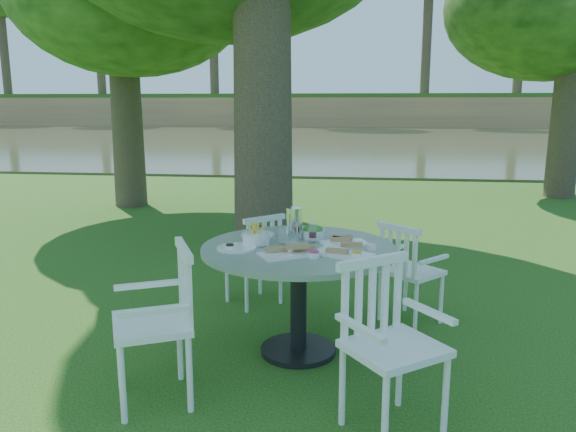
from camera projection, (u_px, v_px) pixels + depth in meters
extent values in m
plane|color=#173F0D|center=(285.00, 316.00, 4.91)|extent=(140.00, 140.00, 0.00)
cylinder|color=black|center=(298.00, 350.00, 4.18)|extent=(0.56, 0.56, 0.04)
cylinder|color=black|center=(298.00, 300.00, 4.11)|extent=(0.12, 0.12, 0.74)
cylinder|color=gray|center=(299.00, 249.00, 4.03)|extent=(1.40, 1.40, 0.04)
cylinder|color=white|center=(441.00, 299.00, 4.70)|extent=(0.03, 0.03, 0.42)
cylinder|color=white|center=(406.00, 288.00, 4.99)|extent=(0.03, 0.03, 0.42)
cylinder|color=white|center=(416.00, 308.00, 4.49)|extent=(0.03, 0.03, 0.42)
cylinder|color=white|center=(380.00, 296.00, 4.78)|extent=(0.03, 0.03, 0.42)
cube|color=white|center=(412.00, 271.00, 4.70)|extent=(0.59, 0.59, 0.04)
cube|color=white|center=(398.00, 252.00, 4.54)|extent=(0.34, 0.32, 0.43)
cylinder|color=white|center=(260.00, 273.00, 5.43)|extent=(0.03, 0.03, 0.42)
cylinder|color=white|center=(227.00, 280.00, 5.21)|extent=(0.03, 0.03, 0.42)
cylinder|color=white|center=(281.00, 282.00, 5.17)|extent=(0.03, 0.03, 0.42)
cylinder|color=white|center=(247.00, 290.00, 4.95)|extent=(0.03, 0.03, 0.42)
cube|color=white|center=(253.00, 257.00, 5.14)|extent=(0.58, 0.58, 0.04)
cube|color=white|center=(265.00, 240.00, 4.96)|extent=(0.33, 0.33, 0.43)
cylinder|color=white|center=(120.00, 353.00, 3.62)|extent=(0.04, 0.04, 0.48)
cylinder|color=white|center=(122.00, 384.00, 3.22)|extent=(0.04, 0.04, 0.48)
cylinder|color=white|center=(180.00, 345.00, 3.74)|extent=(0.04, 0.04, 0.48)
cylinder|color=white|center=(190.00, 374.00, 3.34)|extent=(0.04, 0.04, 0.48)
cube|color=white|center=(151.00, 324.00, 3.43)|extent=(0.62, 0.64, 0.04)
cube|color=white|center=(185.00, 285.00, 3.45)|extent=(0.25, 0.46, 0.49)
cylinder|color=white|center=(385.00, 418.00, 2.88)|extent=(0.04, 0.04, 0.48)
cylinder|color=white|center=(445.00, 397.00, 3.09)|extent=(0.04, 0.04, 0.48)
cylinder|color=white|center=(342.00, 386.00, 3.21)|extent=(0.04, 0.04, 0.48)
cylinder|color=white|center=(399.00, 369.00, 3.41)|extent=(0.04, 0.04, 0.48)
cube|color=white|center=(395.00, 348.00, 3.10)|extent=(0.66, 0.65, 0.04)
cube|color=white|center=(372.00, 299.00, 3.23)|extent=(0.42, 0.33, 0.49)
cube|color=white|center=(287.00, 254.00, 3.79)|extent=(0.42, 0.37, 0.01)
cube|color=white|center=(343.00, 254.00, 3.80)|extent=(0.45, 0.39, 0.02)
cube|color=white|center=(344.00, 243.00, 4.09)|extent=(0.38, 0.29, 0.01)
cylinder|color=white|center=(237.00, 248.00, 3.95)|extent=(0.28, 0.28, 0.01)
cylinder|color=white|center=(258.00, 235.00, 4.35)|extent=(0.26, 0.26, 0.01)
cylinder|color=white|center=(256.00, 238.00, 4.10)|extent=(0.20, 0.20, 0.08)
cylinder|color=white|center=(313.00, 234.00, 4.27)|extent=(0.18, 0.18, 0.06)
cylinder|color=silver|center=(294.00, 224.00, 4.21)|extent=(0.12, 0.12, 0.24)
cylinder|color=white|center=(313.00, 231.00, 4.11)|extent=(0.06, 0.06, 0.17)
cylinder|color=white|center=(283.00, 237.00, 4.06)|extent=(0.07, 0.07, 0.11)
cylinder|color=white|center=(263.00, 240.00, 3.99)|extent=(0.06, 0.06, 0.11)
cylinder|color=white|center=(314.00, 255.00, 3.73)|extent=(0.08, 0.08, 0.03)
cylinder|color=white|center=(356.00, 255.00, 3.73)|extent=(0.07, 0.07, 0.03)
cylinder|color=white|center=(372.00, 248.00, 3.92)|extent=(0.07, 0.07, 0.03)
cylinder|color=white|center=(230.00, 247.00, 3.94)|extent=(0.06, 0.06, 0.03)
cube|color=#383E24|center=(348.00, 141.00, 27.27)|extent=(100.00, 28.00, 0.12)
cube|color=#9F784A|center=(353.00, 113.00, 42.12)|extent=(100.00, 3.00, 2.20)
cube|color=#173F0D|center=(354.00, 97.00, 49.16)|extent=(100.00, 18.00, 0.30)
cylinder|color=black|center=(82.00, 16.00, 45.30)|extent=(0.70, 0.70, 13.00)
cylinder|color=black|center=(190.00, 14.00, 44.18)|extent=(0.70, 0.70, 13.00)
cylinder|color=black|center=(303.00, 12.00, 43.06)|extent=(0.70, 0.70, 13.00)
cylinder|color=black|center=(423.00, 9.00, 41.93)|extent=(0.70, 0.70, 13.00)
cylinder|color=black|center=(549.00, 6.00, 40.81)|extent=(0.70, 0.70, 13.00)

